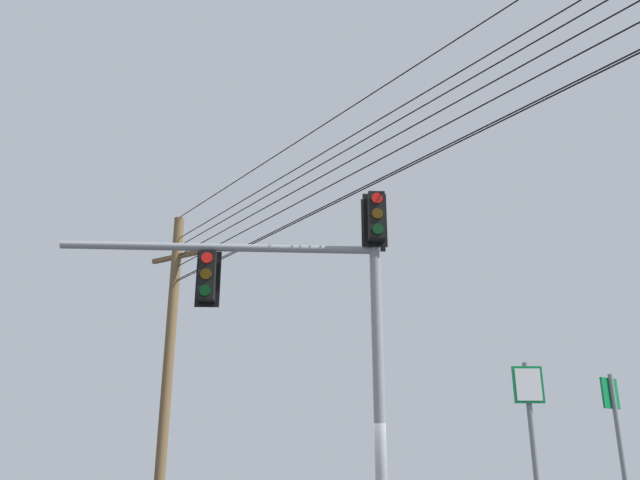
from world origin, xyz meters
TOP-DOWN VIEW (x-y plane):
  - signal_mast_assembly at (0.95, -0.44)m, footprint 4.44×4.55m
  - utility_pole_wooden at (-1.12, -7.77)m, footprint 0.41×1.83m
  - route_sign_primary at (1.68, 3.50)m, footprint 0.27×0.30m
  - route_sign_secondary at (-0.57, 3.80)m, footprint 0.39×0.14m
  - overhead_wire_span at (0.43, 1.04)m, footprint 3.14×17.62m

SIDE VIEW (x-z plane):
  - route_sign_primary at x=1.68m, z-range 0.37..3.42m
  - route_sign_secondary at x=-0.57m, z-range 0.38..3.48m
  - utility_pole_wooden at x=-1.12m, z-range 0.12..8.75m
  - signal_mast_assembly at x=0.95m, z-range 1.41..8.06m
  - overhead_wire_span at x=0.43m, z-range 6.50..8.95m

